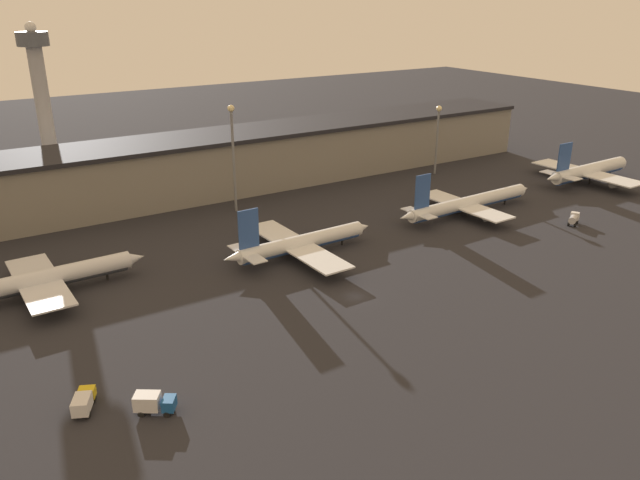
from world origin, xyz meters
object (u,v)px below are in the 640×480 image
Objects in this scene: airplane_1 at (45,279)px; service_vehicle_3 at (574,219)px; airplane_3 at (468,203)px; service_vehicle_0 at (153,402)px; airplane_4 at (588,171)px; airplane_2 at (300,243)px; control_tower at (41,93)px; service_vehicle_1 at (83,401)px.

airplane_1 reaches higher than service_vehicle_3.
airplane_3 is 7.93× the size of service_vehicle_0.
airplane_4 reaches higher than airplane_1.
service_vehicle_0 is (-46.08, -38.08, -1.36)m from airplane_2.
control_tower is (-105.20, 111.51, 25.97)m from service_vehicle_3.
airplane_4 is 164.41m from service_vehicle_1.
airplane_2 is (52.08, -9.64, -0.20)m from airplane_1.
airplane_1 is at bearing 130.58° from service_vehicle_0.
service_vehicle_3 is at bearing -15.32° from airplane_1.
airplane_1 is 0.96× the size of airplane_4.
airplane_4 is 168.87m from control_tower.
airplane_1 is at bearing 21.65° from service_vehicle_1.
service_vehicle_0 is 133.20m from control_tower.
service_vehicle_1 is 124.79m from service_vehicle_3.
airplane_1 is 0.82× the size of airplane_3.
airplane_1 is 87.61m from control_tower.
airplane_3 is at bearing -47.90° from service_vehicle_1.
airplane_3 is 53.78m from airplane_4.
control_tower is at bearing 131.98° from airplane_3.
airplane_4 is at bearing -32.13° from control_tower.
airplane_4 is (106.13, 3.25, 0.60)m from airplane_2.
service_vehicle_3 is 155.49m from control_tower.
airplane_1 is 6.53× the size of service_vehicle_0.
service_vehicle_0 is 1.20× the size of service_vehicle_3.
control_tower is at bearing 76.66° from airplane_1.
airplane_3 reaches higher than service_vehicle_0.
airplane_3 is (52.40, 0.93, 0.01)m from airplane_2.
service_vehicle_0 reaches higher than service_vehicle_1.
control_tower reaches higher than airplane_4.
airplane_3 is 111.86m from service_vehicle_1.
airplane_1 is at bearing -101.40° from control_tower.
airplane_2 is 52.41m from airplane_3.
airplane_4 reaches higher than service_vehicle_3.
service_vehicle_1 is 1.22× the size of service_vehicle_3.
airplane_2 is 72.40m from service_vehicle_3.
airplane_3 is 128.99m from control_tower.
airplane_3 is 7.81× the size of service_vehicle_1.
airplane_1 is 48.12m from service_vehicle_0.
service_vehicle_1 is at bearing -95.01° from airplane_1.
service_vehicle_0 is (6.00, -47.72, -1.57)m from airplane_1.
service_vehicle_3 is at bearing -150.07° from airplane_4.
airplane_2 is 6.25× the size of service_vehicle_1.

